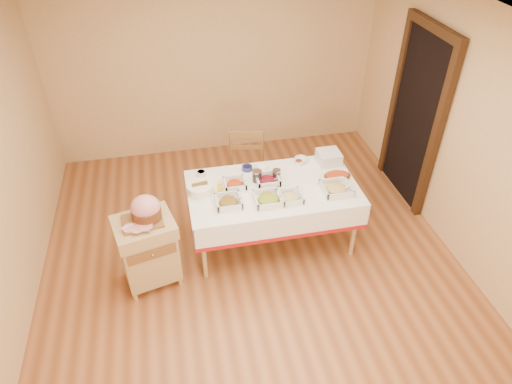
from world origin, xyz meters
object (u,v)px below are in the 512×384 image
Objects in this scene: butcher_cart at (148,248)px; bread_basket at (200,189)px; dining_table at (272,199)px; plate_stack at (329,157)px; preserve_jar_left at (257,177)px; preserve_jar_right at (277,175)px; brass_platter at (337,176)px; dining_chair at (247,172)px; mustard_bottle at (220,187)px; ham_on_board at (145,210)px.

butcher_cart is 0.81m from bread_basket.
plate_stack is at bearing 24.56° from dining_table.
bread_basket is at bearing -172.52° from preserve_jar_left.
preserve_jar_right is 0.39× the size of brass_platter.
bread_basket is (-0.77, 0.06, 0.21)m from dining_table.
dining_chair is 7.34× the size of preserve_jar_left.
dining_table is 7.25× the size of plate_stack.
preserve_jar_left is at bearing 7.48° from bread_basket.
preserve_jar_right is 0.70m from plate_stack.
dining_chair reaches higher than bread_basket.
butcher_cart is 5.09× the size of mustard_bottle.
butcher_cart is 0.82× the size of dining_chair.
mustard_bottle is (-0.64, -0.11, 0.02)m from preserve_jar_right.
preserve_jar_left is 0.91m from plate_stack.
butcher_cart is 2.25m from plate_stack.
brass_platter is (0.89, -0.67, 0.27)m from dining_chair.
preserve_jar_right is at bearing 18.71° from butcher_cart.
dining_chair reaches higher than brass_platter.
preserve_jar_left is at bearing 21.96° from butcher_cart.
plate_stack is 0.84× the size of brass_platter.
ham_on_board reaches higher than plate_stack.
ham_on_board is at bearing -166.49° from dining_table.
preserve_jar_left is 0.85× the size of mustard_bottle.
butcher_cart is at bearing -165.62° from dining_table.
ham_on_board is 0.68m from bread_basket.
preserve_jar_left is 0.45× the size of brass_platter.
dining_chair is 1.61m from ham_on_board.
plate_stack is at bearing 89.07° from brass_platter.
butcher_cart is at bearing -169.82° from brass_platter.
brass_platter is (1.30, -0.00, -0.05)m from mustard_bottle.
brass_platter is (0.66, -0.11, -0.04)m from preserve_jar_right.
dining_table is 0.61m from mustard_bottle.
butcher_cart is 2.93× the size of bread_basket.
preserve_jar_right reaches higher than dining_table.
preserve_jar_left is at bearing 134.84° from dining_table.
plate_stack reaches higher than bread_basket.
bread_basket is at bearing 170.95° from mustard_bottle.
mustard_bottle is (-0.42, -0.11, 0.01)m from preserve_jar_left.
preserve_jar_right is (0.08, 0.14, 0.21)m from dining_table.
mustard_bottle reaches higher than brass_platter.
plate_stack is (2.11, 0.69, 0.37)m from butcher_cart.
dining_table is 0.76m from brass_platter.
plate_stack is (0.89, 0.20, 0.01)m from preserve_jar_left.
preserve_jar_right is 0.75× the size of mustard_bottle.
dining_chair reaches higher than dining_table.
mustard_bottle is 0.53× the size of brass_platter.
dining_table is 0.27m from preserve_jar_right.
dining_chair reaches higher than butcher_cart.
brass_platter is (0.88, -0.12, -0.04)m from preserve_jar_left.
butcher_cart is 1.37m from preserve_jar_left.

